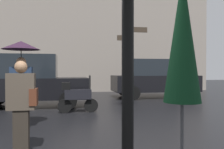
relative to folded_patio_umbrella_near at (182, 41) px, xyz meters
The scene contains 7 objects.
folded_patio_umbrella_near is the anchor object (origin of this frame).
pedestrian_with_umbrella 4.21m from the folded_patio_umbrella_near, 122.85° to the left, with size 0.87×0.87×2.09m.
pedestrian_with_bag 2.78m from the folded_patio_umbrella_near, 137.47° to the left, with size 0.48×0.24×1.56m.
parked_scooter 5.88m from the folded_patio_umbrella_near, 99.27° to the left, with size 1.33×0.32×1.23m.
parked_car_left 10.11m from the folded_patio_umbrella_near, 71.81° to the left, with size 4.32×2.07×1.96m.
parked_car_right 7.78m from the folded_patio_umbrella_near, 110.27° to the left, with size 4.31×1.88×2.00m.
street_signpost 5.89m from the folded_patio_umbrella_near, 80.30° to the left, with size 1.08×0.08×3.08m.
Camera 1 is at (0.16, -2.64, 1.40)m, focal length 38.98 mm.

